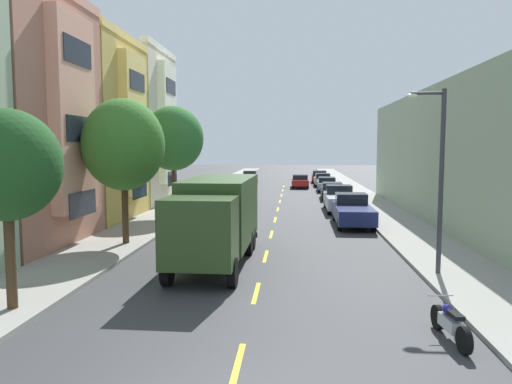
{
  "coord_description": "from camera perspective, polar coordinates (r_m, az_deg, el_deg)",
  "views": [
    {
      "loc": [
        1.13,
        -7.55,
        4.48
      ],
      "look_at": [
        -1.22,
        22.61,
        1.64
      ],
      "focal_mm": 34.2,
      "sensor_mm": 36.0,
      "label": 1
    }
  ],
  "objects": [
    {
      "name": "parked_hatchback_champagne",
      "position": [
        54.93,
        7.78,
        1.43
      ],
      "size": [
        1.78,
        4.02,
        1.5
      ],
      "color": "tan",
      "rests_on": "ground_plane"
    },
    {
      "name": "townhouse_fourth_cream",
      "position": [
        40.21,
        -20.17,
        6.84
      ],
      "size": [
        14.47,
        7.76,
        11.89
      ],
      "color": "beige",
      "rests_on": "ground_plane"
    },
    {
      "name": "parked_pickup_silver",
      "position": [
        34.27,
        9.79,
        -0.83
      ],
      "size": [
        2.01,
        5.3,
        1.73
      ],
      "color": "#B2B5BA",
      "rests_on": "ground_plane"
    },
    {
      "name": "moving_red_sedan",
      "position": [
        52.99,
        5.18,
        1.31
      ],
      "size": [
        1.8,
        4.5,
        1.43
      ],
      "color": "#AD1E1E",
      "rests_on": "ground_plane"
    },
    {
      "name": "parked_motorcycle",
      "position": [
        12.46,
        21.77,
        -14.08
      ],
      "size": [
        0.62,
        2.05,
        0.9
      ],
      "color": "black",
      "rests_on": "ground_plane"
    },
    {
      "name": "parked_pickup_navy",
      "position": [
        28.25,
        11.24,
        -2.17
      ],
      "size": [
        2.06,
        5.32,
        1.73
      ],
      "color": "navy",
      "rests_on": "ground_plane"
    },
    {
      "name": "townhouse_third_mustard",
      "position": [
        33.13,
        -25.94,
        6.31
      ],
      "size": [
        14.52,
        7.76,
        11.08
      ],
      "color": "tan",
      "rests_on": "ground_plane"
    },
    {
      "name": "delivery_box_truck",
      "position": [
        18.73,
        -4.57,
        -2.7
      ],
      "size": [
        2.54,
        7.94,
        3.22
      ],
      "color": "#2D471E",
      "rests_on": "ground_plane"
    },
    {
      "name": "parked_sedan_black",
      "position": [
        41.85,
        8.87,
        0.19
      ],
      "size": [
        1.92,
        4.55,
        1.43
      ],
      "color": "black",
      "rests_on": "ground_plane"
    },
    {
      "name": "parked_hatchback_orange",
      "position": [
        59.1,
        -0.73,
        1.75
      ],
      "size": [
        1.75,
        4.01,
        1.5
      ],
      "color": "orange",
      "rests_on": "ground_plane"
    },
    {
      "name": "lane_centerline_dashes",
      "position": [
        32.38,
        2.42,
        -2.58
      ],
      "size": [
        0.14,
        47.2,
        0.01
      ],
      "color": "yellow",
      "rests_on": "ground_plane"
    },
    {
      "name": "parked_wagon_burgundy",
      "position": [
        60.85,
        7.41,
        1.86
      ],
      "size": [
        1.92,
        4.74,
        1.5
      ],
      "color": "maroon",
      "rests_on": "ground_plane"
    },
    {
      "name": "sidewalk_right",
      "position": [
        36.31,
        13.9,
        -1.77
      ],
      "size": [
        3.2,
        120.0,
        0.14
      ],
      "primitive_type": "cube",
      "color": "#99968E",
      "rests_on": "ground_plane"
    },
    {
      "name": "parked_sedan_sky",
      "position": [
        49.05,
        8.27,
        0.95
      ],
      "size": [
        1.9,
        4.54,
        1.43
      ],
      "color": "#7A9EC6",
      "rests_on": "ground_plane"
    },
    {
      "name": "sidewalk_left",
      "position": [
        36.75,
        -8.51,
        -1.58
      ],
      "size": [
        3.2,
        120.0,
        0.14
      ],
      "primitive_type": "cube",
      "color": "#99968E",
      "rests_on": "ground_plane"
    },
    {
      "name": "street_lamp",
      "position": [
        17.55,
        20.38,
        2.8
      ],
      "size": [
        1.35,
        0.28,
        6.25
      ],
      "color": "#38383D",
      "rests_on": "sidewalk_right"
    },
    {
      "name": "parked_suv_teal",
      "position": [
        38.05,
        -3.99,
        0.08
      ],
      "size": [
        2.02,
        4.83,
        1.93
      ],
      "color": "#195B60",
      "rests_on": "ground_plane"
    },
    {
      "name": "ground_plane",
      "position": [
        37.83,
        2.72,
        -1.44
      ],
      "size": [
        160.0,
        160.0,
        0.0
      ],
      "primitive_type": "plane",
      "color": "#38383A"
    },
    {
      "name": "street_tree_nearest",
      "position": [
        14.36,
        -27.2,
        2.76
      ],
      "size": [
        2.86,
        2.86,
        5.34
      ],
      "color": "#47331E",
      "rests_on": "sidewalk_left"
    },
    {
      "name": "parked_wagon_forest",
      "position": [
        50.43,
        -1.88,
        1.18
      ],
      "size": [
        1.87,
        4.72,
        1.5
      ],
      "color": "#194C28",
      "rests_on": "ground_plane"
    },
    {
      "name": "street_tree_second",
      "position": [
        22.42,
        -15.23,
        5.34
      ],
      "size": [
        3.61,
        3.61,
        6.44
      ],
      "color": "#47331E",
      "rests_on": "sidewalk_left"
    },
    {
      "name": "street_tree_third",
      "position": [
        30.95,
        -9.67,
        6.19
      ],
      "size": [
        3.79,
        3.79,
        6.84
      ],
      "color": "#47331E",
      "rests_on": "sidewalk_left"
    }
  ]
}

